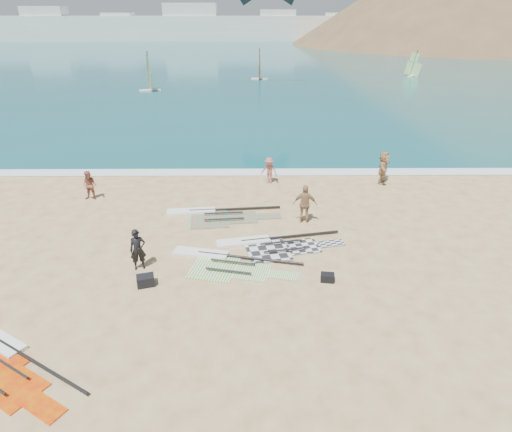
{
  "coord_description": "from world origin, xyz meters",
  "views": [
    {
      "loc": [
        1.16,
        -12.55,
        8.87
      ],
      "look_at": [
        1.3,
        4.0,
        1.0
      ],
      "focal_mm": 30.0,
      "sensor_mm": 36.0,
      "label": 1
    }
  ],
  "objects_px": {
    "rig_grey": "(270,245)",
    "gear_bag_far": "(327,278)",
    "beachgoer_left": "(90,186)",
    "rig_green": "(223,262)",
    "person_wetsuit": "(138,250)",
    "beachgoer_back": "(305,204)",
    "gear_bag_near": "(146,281)",
    "beachgoer_right": "(383,167)",
    "rig_red": "(3,362)",
    "beachgoer_mid": "(269,170)",
    "rig_orange": "(214,215)"
  },
  "relations": [
    {
      "from": "person_wetsuit",
      "to": "rig_red",
      "type": "bearing_deg",
      "value": -137.21
    },
    {
      "from": "rig_grey",
      "to": "gear_bag_far",
      "type": "xyz_separation_m",
      "value": [
        1.99,
        -2.65,
        0.1
      ]
    },
    {
      "from": "gear_bag_near",
      "to": "beachgoer_right",
      "type": "distance_m",
      "value": 15.21
    },
    {
      "from": "rig_grey",
      "to": "beachgoer_left",
      "type": "distance_m",
      "value": 10.51
    },
    {
      "from": "rig_grey",
      "to": "person_wetsuit",
      "type": "relative_size",
      "value": 3.34
    },
    {
      "from": "gear_bag_far",
      "to": "beachgoer_right",
      "type": "height_order",
      "value": "beachgoer_right"
    },
    {
      "from": "gear_bag_far",
      "to": "rig_green",
      "type": "bearing_deg",
      "value": 162.07
    },
    {
      "from": "gear_bag_far",
      "to": "beachgoer_back",
      "type": "bearing_deg",
      "value": 93.56
    },
    {
      "from": "person_wetsuit",
      "to": "beachgoer_right",
      "type": "bearing_deg",
      "value": 18.89
    },
    {
      "from": "gear_bag_near",
      "to": "person_wetsuit",
      "type": "bearing_deg",
      "value": 112.82
    },
    {
      "from": "beachgoer_left",
      "to": "beachgoer_right",
      "type": "bearing_deg",
      "value": 11.74
    },
    {
      "from": "rig_red",
      "to": "gear_bag_far",
      "type": "distance_m",
      "value": 10.51
    },
    {
      "from": "rig_orange",
      "to": "rig_red",
      "type": "relative_size",
      "value": 1.24
    },
    {
      "from": "beachgoer_left",
      "to": "beachgoer_back",
      "type": "distance_m",
      "value": 11.23
    },
    {
      "from": "rig_orange",
      "to": "beachgoer_mid",
      "type": "relative_size",
      "value": 3.67
    },
    {
      "from": "rig_grey",
      "to": "beachgoer_left",
      "type": "height_order",
      "value": "beachgoer_left"
    },
    {
      "from": "person_wetsuit",
      "to": "rig_grey",
      "type": "bearing_deg",
      "value": 0.18
    },
    {
      "from": "gear_bag_far",
      "to": "person_wetsuit",
      "type": "relative_size",
      "value": 0.3
    },
    {
      "from": "person_wetsuit",
      "to": "beachgoer_right",
      "type": "xyz_separation_m",
      "value": [
        11.76,
        9.04,
        0.11
      ]
    },
    {
      "from": "beachgoer_back",
      "to": "rig_red",
      "type": "bearing_deg",
      "value": 52.9
    },
    {
      "from": "rig_green",
      "to": "beachgoer_right",
      "type": "bearing_deg",
      "value": 57.75
    },
    {
      "from": "rig_grey",
      "to": "gear_bag_near",
      "type": "distance_m",
      "value": 5.41
    },
    {
      "from": "rig_grey",
      "to": "beachgoer_left",
      "type": "xyz_separation_m",
      "value": [
        -9.19,
        5.05,
        0.72
      ]
    },
    {
      "from": "rig_red",
      "to": "gear_bag_near",
      "type": "xyz_separation_m",
      "value": [
        3.15,
        3.78,
        0.15
      ]
    },
    {
      "from": "gear_bag_near",
      "to": "beachgoer_left",
      "type": "bearing_deg",
      "value": 120.21
    },
    {
      "from": "beachgoer_left",
      "to": "rig_orange",
      "type": "bearing_deg",
      "value": -13.75
    },
    {
      "from": "gear_bag_far",
      "to": "beachgoer_mid",
      "type": "bearing_deg",
      "value": 100.04
    },
    {
      "from": "beachgoer_mid",
      "to": "beachgoer_back",
      "type": "relative_size",
      "value": 0.83
    },
    {
      "from": "person_wetsuit",
      "to": "beachgoer_back",
      "type": "height_order",
      "value": "beachgoer_back"
    },
    {
      "from": "rig_green",
      "to": "gear_bag_far",
      "type": "height_order",
      "value": "gear_bag_far"
    },
    {
      "from": "beachgoer_left",
      "to": "rig_green",
      "type": "bearing_deg",
      "value": -37.85
    },
    {
      "from": "rig_green",
      "to": "rig_orange",
      "type": "xyz_separation_m",
      "value": [
        -0.68,
        4.37,
        0.0
      ]
    },
    {
      "from": "rig_grey",
      "to": "gear_bag_near",
      "type": "relative_size",
      "value": 8.96
    },
    {
      "from": "rig_orange",
      "to": "beachgoer_left",
      "type": "bearing_deg",
      "value": 156.96
    },
    {
      "from": "rig_orange",
      "to": "beachgoer_left",
      "type": "distance_m",
      "value": 6.94
    },
    {
      "from": "person_wetsuit",
      "to": "beachgoer_back",
      "type": "bearing_deg",
      "value": 11.83
    },
    {
      "from": "rig_grey",
      "to": "rig_orange",
      "type": "distance_m",
      "value": 3.96
    },
    {
      "from": "beachgoer_back",
      "to": "beachgoer_left",
      "type": "bearing_deg",
      "value": -4.89
    },
    {
      "from": "beachgoer_left",
      "to": "rig_red",
      "type": "bearing_deg",
      "value": -79.25
    },
    {
      "from": "rig_red",
      "to": "rig_green",
      "type": "bearing_deg",
      "value": 73.2
    },
    {
      "from": "gear_bag_far",
      "to": "gear_bag_near",
      "type": "bearing_deg",
      "value": -178.15
    },
    {
      "from": "beachgoer_right",
      "to": "rig_grey",
      "type": "bearing_deg",
      "value": 159.25
    },
    {
      "from": "gear_bag_near",
      "to": "beachgoer_back",
      "type": "distance_m",
      "value": 8.12
    },
    {
      "from": "gear_bag_near",
      "to": "beachgoer_left",
      "type": "height_order",
      "value": "beachgoer_left"
    },
    {
      "from": "gear_bag_near",
      "to": "gear_bag_far",
      "type": "relative_size",
      "value": 1.25
    },
    {
      "from": "rig_green",
      "to": "rig_grey",
      "type": "bearing_deg",
      "value": 48.18
    },
    {
      "from": "person_wetsuit",
      "to": "beachgoer_right",
      "type": "height_order",
      "value": "beachgoer_right"
    },
    {
      "from": "rig_green",
      "to": "rig_red",
      "type": "relative_size",
      "value": 1.16
    },
    {
      "from": "rig_orange",
      "to": "beachgoer_left",
      "type": "height_order",
      "value": "beachgoer_left"
    },
    {
      "from": "gear_bag_near",
      "to": "beachgoer_back",
      "type": "relative_size",
      "value": 0.33
    }
  ]
}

